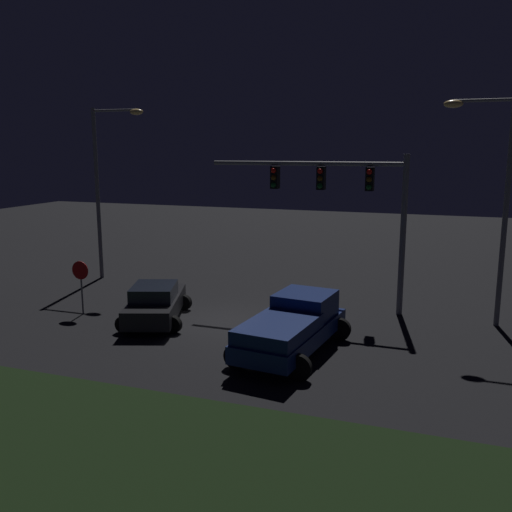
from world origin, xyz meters
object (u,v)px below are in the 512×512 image
(traffic_signal_gantry, at_px, (344,193))
(stop_sign, at_px, (81,277))
(car_sedan, at_px, (155,303))
(street_lamp_left, at_px, (106,173))
(street_lamp_right, at_px, (494,186))
(pickup_truck, at_px, (294,323))

(traffic_signal_gantry, relative_size, stop_sign, 3.73)
(car_sedan, bearing_deg, traffic_signal_gantry, -76.49)
(traffic_signal_gantry, height_order, street_lamp_left, street_lamp_left)
(street_lamp_right, bearing_deg, stop_sign, -165.40)
(pickup_truck, xyz_separation_m, stop_sign, (-9.35, 1.26, 0.56))
(traffic_signal_gantry, distance_m, street_lamp_left, 12.53)
(street_lamp_left, height_order, street_lamp_right, street_lamp_left)
(street_lamp_left, bearing_deg, traffic_signal_gantry, -7.06)
(street_lamp_left, height_order, stop_sign, street_lamp_left)
(car_sedan, relative_size, street_lamp_left, 0.54)
(street_lamp_left, bearing_deg, car_sedan, -44.19)
(stop_sign, bearing_deg, pickup_truck, -7.68)
(pickup_truck, relative_size, car_sedan, 1.18)
(street_lamp_right, distance_m, stop_sign, 16.46)
(car_sedan, xyz_separation_m, traffic_signal_gantry, (6.55, 4.17, 4.16))
(stop_sign, bearing_deg, street_lamp_left, 113.59)
(traffic_signal_gantry, bearing_deg, pickup_truck, -95.20)
(car_sedan, bearing_deg, pickup_truck, -122.35)
(stop_sign, bearing_deg, street_lamp_right, 14.60)
(street_lamp_left, bearing_deg, stop_sign, -66.41)
(car_sedan, relative_size, traffic_signal_gantry, 0.57)
(street_lamp_left, distance_m, stop_sign, 7.52)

